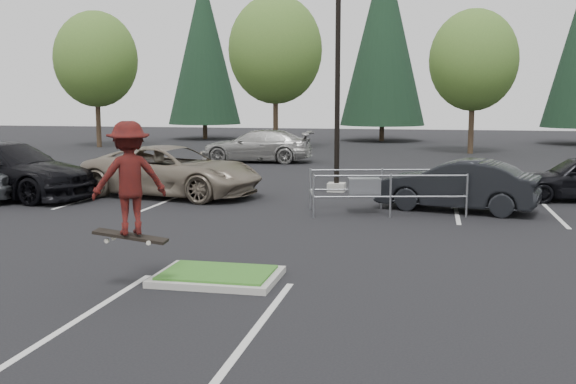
% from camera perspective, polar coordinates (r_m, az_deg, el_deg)
% --- Properties ---
extents(ground, '(120.00, 120.00, 0.00)m').
position_cam_1_polar(ground, '(12.40, -5.97, -7.41)').
color(ground, black).
rests_on(ground, ground).
extents(grass_median, '(2.20, 1.60, 0.16)m').
position_cam_1_polar(grass_median, '(12.38, -5.98, -7.06)').
color(grass_median, '#A3A097').
rests_on(grass_median, ground).
extents(stall_lines, '(22.62, 17.60, 0.01)m').
position_cam_1_polar(stall_lines, '(18.41, -4.20, -2.29)').
color(stall_lines, silver).
rests_on(stall_lines, ground).
extents(light_pole, '(0.70, 0.60, 10.12)m').
position_cam_1_polar(light_pole, '(23.62, 4.23, 11.07)').
color(light_pole, '#A3A097').
rests_on(light_pole, ground).
extents(decid_a, '(5.44, 5.44, 8.91)m').
position_cam_1_polar(decid_a, '(46.81, -15.93, 10.52)').
color(decid_a, '#38281C').
rests_on(decid_a, ground).
extents(decid_b, '(5.89, 5.89, 9.64)m').
position_cam_1_polar(decid_b, '(43.10, -1.07, 11.67)').
color(decid_b, '#38281C').
rests_on(decid_b, ground).
extents(decid_c, '(5.12, 5.12, 8.38)m').
position_cam_1_polar(decid_c, '(41.30, 15.42, 10.45)').
color(decid_c, '#38281C').
rests_on(decid_c, ground).
extents(conif_a, '(5.72, 5.72, 13.00)m').
position_cam_1_polar(conif_a, '(54.47, -7.15, 11.96)').
color(conif_a, '#38281C').
rests_on(conif_a, ground).
extents(conif_b, '(6.38, 6.38, 14.50)m').
position_cam_1_polar(conif_b, '(52.19, 8.10, 12.94)').
color(conif_b, '#38281C').
rests_on(conif_b, ground).
extents(cart_corral, '(4.53, 2.50, 1.22)m').
position_cam_1_polar(cart_corral, '(19.32, 6.87, 0.45)').
color(cart_corral, gray).
rests_on(cart_corral, ground).
extents(skateboarder, '(1.41, 1.26, 2.05)m').
position_cam_1_polar(skateboarder, '(11.55, -13.33, 1.12)').
color(skateboarder, black).
rests_on(skateboarder, ground).
extents(car_l_tan, '(6.48, 3.85, 1.69)m').
position_cam_1_polar(car_l_tan, '(22.92, -9.77, 1.77)').
color(car_l_tan, gray).
rests_on(car_l_tan, ground).
extents(car_l_black, '(6.69, 3.64, 1.84)m').
position_cam_1_polar(car_l_black, '(24.06, -22.84, 1.73)').
color(car_l_black, black).
rests_on(car_l_black, ground).
extents(car_r_charc, '(4.81, 2.60, 1.50)m').
position_cam_1_polar(car_r_charc, '(20.23, 14.12, 0.57)').
color(car_r_charc, black).
rests_on(car_r_charc, ground).
extents(car_far_silver, '(5.81, 2.60, 1.65)m').
position_cam_1_polar(car_far_silver, '(34.57, -2.63, 3.92)').
color(car_far_silver, '#9E9D99').
rests_on(car_far_silver, ground).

